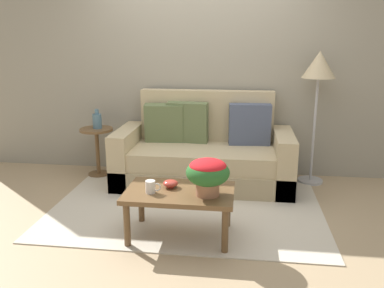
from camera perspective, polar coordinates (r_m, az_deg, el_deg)
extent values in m
plane|color=tan|center=(4.11, -0.72, -8.98)|extent=(14.00, 14.00, 0.00)
cube|color=gray|center=(4.98, 1.28, 11.12)|extent=(6.40, 0.12, 2.67)
cube|color=beige|center=(4.15, -0.63, -8.67)|extent=(2.66, 1.92, 0.01)
cube|color=tan|center=(4.68, 1.62, -4.31)|extent=(2.00, 0.90, 0.25)
cube|color=tan|center=(4.59, 1.61, -1.77)|extent=(1.59, 0.81, 0.20)
cube|color=tan|center=(4.89, 2.11, 2.80)|extent=(1.59, 0.16, 0.83)
cube|color=tan|center=(4.79, -9.10, -1.59)|extent=(0.20, 0.90, 0.64)
cube|color=tan|center=(4.62, 12.77, -2.40)|extent=(0.20, 0.90, 0.64)
cube|color=#607047|center=(4.76, -0.64, 3.07)|extent=(0.49, 0.20, 0.48)
cube|color=#607047|center=(4.80, -3.96, 2.98)|extent=(0.47, 0.24, 0.46)
cube|color=#4C5670|center=(4.71, 8.16, 2.77)|extent=(0.49, 0.20, 0.48)
cylinder|color=brown|center=(3.37, -9.19, -11.26)|extent=(0.05, 0.05, 0.38)
cylinder|color=brown|center=(3.24, 4.70, -12.18)|extent=(0.05, 0.05, 0.38)
cylinder|color=brown|center=(3.77, -7.20, -8.24)|extent=(0.05, 0.05, 0.38)
cylinder|color=brown|center=(3.66, 5.07, -8.91)|extent=(0.05, 0.05, 0.38)
cube|color=brown|center=(3.40, -1.76, -6.91)|extent=(0.91, 0.57, 0.04)
cylinder|color=brown|center=(5.16, -13.03, -4.15)|extent=(0.26, 0.26, 0.03)
cylinder|color=brown|center=(5.07, -13.22, -1.14)|extent=(0.05, 0.05, 0.54)
cylinder|color=brown|center=(5.00, -13.41, 1.99)|extent=(0.40, 0.40, 0.03)
cylinder|color=#B2B2B7|center=(4.99, 16.36, -4.99)|extent=(0.29, 0.29, 0.03)
cylinder|color=#B2B2B7|center=(4.82, 16.89, 1.86)|extent=(0.03, 0.03, 1.19)
cone|color=#C6B289|center=(4.72, 17.58, 10.69)|extent=(0.37, 0.37, 0.30)
cylinder|color=#A36B4C|center=(3.28, 2.23, -6.22)|extent=(0.19, 0.19, 0.12)
ellipsoid|color=#286028|center=(3.24, 2.25, -4.05)|extent=(0.35, 0.35, 0.21)
ellipsoid|color=red|center=(3.22, 2.26, -3.16)|extent=(0.30, 0.30, 0.12)
cylinder|color=white|center=(3.35, -5.91, -6.05)|extent=(0.08, 0.08, 0.10)
torus|color=white|center=(3.33, -5.02, -6.10)|extent=(0.07, 0.01, 0.07)
cylinder|color=#B2382D|center=(3.46, -3.05, -6.01)|extent=(0.05, 0.05, 0.02)
ellipsoid|color=#B2382D|center=(3.45, -3.06, -5.58)|extent=(0.13, 0.13, 0.06)
cylinder|color=slate|center=(4.98, -13.27, 3.16)|extent=(0.11, 0.11, 0.18)
cylinder|color=slate|center=(4.96, -13.35, 4.49)|extent=(0.05, 0.05, 0.06)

